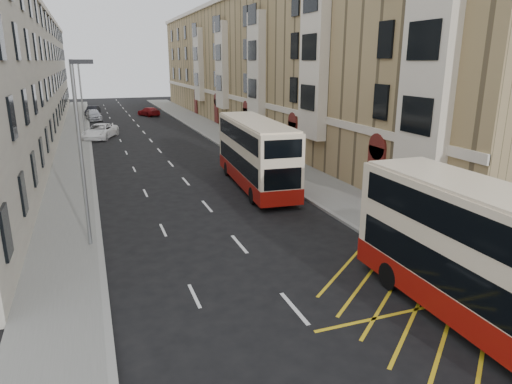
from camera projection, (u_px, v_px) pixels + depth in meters
name	position (u px, v px, depth m)	size (l,w,h in m)	color
ground	(358.00, 384.00, 11.87)	(200.00, 200.00, 0.00)	black
pavement_right	(255.00, 152.00, 41.56)	(4.00, 120.00, 0.15)	slate
pavement_left	(72.00, 165.00, 36.43)	(3.00, 120.00, 0.15)	slate
kerb_right	(234.00, 153.00, 40.90)	(0.25, 120.00, 0.15)	gray
kerb_left	(92.00, 163.00, 36.93)	(0.25, 120.00, 0.15)	gray
road_markings	(145.00, 133.00, 52.46)	(10.00, 110.00, 0.01)	silver
terrace_right	(264.00, 65.00, 55.63)	(10.75, 79.00, 15.25)	#A0885D
terrace_left	(6.00, 76.00, 46.67)	(9.18, 79.00, 13.25)	beige
guard_railing	(414.00, 242.00, 18.89)	(0.06, 6.56, 1.01)	red
street_lamp_near	(81.00, 145.00, 19.31)	(0.93, 0.18, 8.00)	gray
street_lamp_far	(82.00, 96.00, 46.37)	(0.93, 0.18, 8.00)	gray
double_decker_front	(500.00, 267.00, 13.36)	(2.68, 11.19, 4.45)	beige
double_decker_rear	(255.00, 154.00, 29.71)	(3.38, 11.24, 4.42)	beige
pedestrian_mid	(476.00, 246.00, 18.25)	(0.79, 0.61, 1.62)	black
white_van	(100.00, 131.00, 48.94)	(2.57, 5.58, 1.55)	white
car_silver	(94.00, 115.00, 63.51)	(1.90, 4.73, 1.61)	#B0B3B9
car_dark	(93.00, 111.00, 69.63)	(1.49, 4.28, 1.41)	black
car_red	(149.00, 112.00, 68.92)	(1.84, 4.52, 1.31)	maroon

